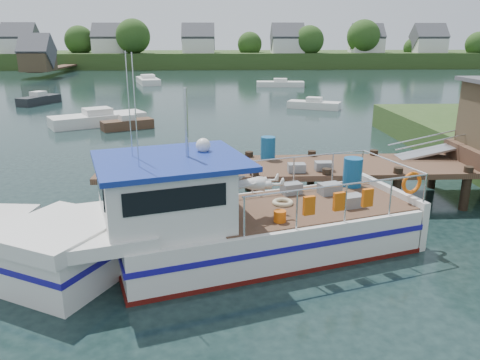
{
  "coord_description": "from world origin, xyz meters",
  "views": [
    {
      "loc": [
        -1.76,
        -16.55,
        5.94
      ],
      "look_at": [
        -1.0,
        -1.5,
        1.3
      ],
      "focal_mm": 35.0,
      "sensor_mm": 36.0,
      "label": 1
    }
  ],
  "objects_px": {
    "dock": "(440,141)",
    "moored_b": "(314,104)",
    "moored_a": "(98,119)",
    "moored_e": "(39,99)",
    "moored_d": "(148,80)",
    "moored_far": "(280,84)",
    "lobster_boat": "(218,225)",
    "moored_rowboat": "(127,124)",
    "moored_c": "(436,118)"
  },
  "relations": [
    {
      "from": "dock",
      "to": "moored_b",
      "type": "xyz_separation_m",
      "value": [
        0.08,
        23.2,
        -1.88
      ]
    },
    {
      "from": "moored_a",
      "to": "moored_e",
      "type": "bearing_deg",
      "value": 116.15
    },
    {
      "from": "moored_b",
      "to": "moored_d",
      "type": "xyz_separation_m",
      "value": [
        -17.25,
        23.05,
        0.07
      ]
    },
    {
      "from": "moored_far",
      "to": "lobster_boat",
      "type": "bearing_deg",
      "value": -108.42
    },
    {
      "from": "moored_e",
      "to": "lobster_boat",
      "type": "bearing_deg",
      "value": -49.19
    },
    {
      "from": "moored_rowboat",
      "to": "moored_d",
      "type": "height_order",
      "value": "moored_d"
    },
    {
      "from": "moored_d",
      "to": "moored_rowboat",
      "type": "bearing_deg",
      "value": -70.34
    },
    {
      "from": "moored_c",
      "to": "moored_e",
      "type": "relative_size",
      "value": 1.78
    },
    {
      "from": "dock",
      "to": "moored_c",
      "type": "xyz_separation_m",
      "value": [
        7.13,
        15.36,
        -1.8
      ]
    },
    {
      "from": "moored_rowboat",
      "to": "moored_far",
      "type": "distance_m",
      "value": 30.35
    },
    {
      "from": "dock",
      "to": "moored_far",
      "type": "height_order",
      "value": "dock"
    },
    {
      "from": "moored_b",
      "to": "moored_c",
      "type": "distance_m",
      "value": 10.54
    },
    {
      "from": "lobster_boat",
      "to": "moored_e",
      "type": "xyz_separation_m",
      "value": [
        -16.17,
        31.95,
        -0.59
      ]
    },
    {
      "from": "lobster_boat",
      "to": "moored_c",
      "type": "xyz_separation_m",
      "value": [
        15.4,
        20.07,
        -0.58
      ]
    },
    {
      "from": "moored_b",
      "to": "moored_c",
      "type": "height_order",
      "value": "moored_c"
    },
    {
      "from": "dock",
      "to": "moored_e",
      "type": "distance_m",
      "value": 36.65
    },
    {
      "from": "lobster_boat",
      "to": "moored_b",
      "type": "height_order",
      "value": "lobster_boat"
    },
    {
      "from": "moored_b",
      "to": "moored_e",
      "type": "xyz_separation_m",
      "value": [
        -24.53,
        4.04,
        0.07
      ]
    },
    {
      "from": "moored_rowboat",
      "to": "moored_c",
      "type": "height_order",
      "value": "moored_c"
    },
    {
      "from": "moored_a",
      "to": "moored_e",
      "type": "distance_m",
      "value": 13.44
    },
    {
      "from": "moored_b",
      "to": "moored_d",
      "type": "height_order",
      "value": "moored_d"
    },
    {
      "from": "moored_far",
      "to": "moored_b",
      "type": "xyz_separation_m",
      "value": [
        0.44,
        -18.47,
        -0.01
      ]
    },
    {
      "from": "dock",
      "to": "moored_e",
      "type": "relative_size",
      "value": 3.76
    },
    {
      "from": "dock",
      "to": "moored_b",
      "type": "bearing_deg",
      "value": 89.79
    },
    {
      "from": "moored_b",
      "to": "moored_e",
      "type": "height_order",
      "value": "moored_e"
    },
    {
      "from": "moored_c",
      "to": "moored_a",
      "type": "bearing_deg",
      "value": -163.76
    },
    {
      "from": "moored_b",
      "to": "moored_e",
      "type": "relative_size",
      "value": 1.05
    },
    {
      "from": "moored_d",
      "to": "moored_e",
      "type": "relative_size",
      "value": 1.65
    },
    {
      "from": "moored_a",
      "to": "moored_d",
      "type": "bearing_deg",
      "value": 81.36
    },
    {
      "from": "moored_far",
      "to": "moored_c",
      "type": "relative_size",
      "value": 0.76
    },
    {
      "from": "moored_far",
      "to": "dock",
      "type": "bearing_deg",
      "value": -98.24
    },
    {
      "from": "moored_a",
      "to": "moored_c",
      "type": "height_order",
      "value": "moored_c"
    },
    {
      "from": "moored_far",
      "to": "moored_d",
      "type": "xyz_separation_m",
      "value": [
        -16.81,
        4.58,
        0.07
      ]
    },
    {
      "from": "moored_far",
      "to": "moored_d",
      "type": "distance_m",
      "value": 17.43
    },
    {
      "from": "moored_rowboat",
      "to": "moored_far",
      "type": "relative_size",
      "value": 0.59
    },
    {
      "from": "dock",
      "to": "moored_a",
      "type": "relative_size",
      "value": 2.51
    },
    {
      "from": "moored_a",
      "to": "moored_e",
      "type": "height_order",
      "value": "moored_a"
    },
    {
      "from": "moored_e",
      "to": "moored_a",
      "type": "bearing_deg",
      "value": -40.07
    },
    {
      "from": "moored_rowboat",
      "to": "moored_far",
      "type": "xyz_separation_m",
      "value": [
        13.87,
        26.99,
        0.0
      ]
    },
    {
      "from": "moored_rowboat",
      "to": "moored_e",
      "type": "height_order",
      "value": "moored_e"
    },
    {
      "from": "dock",
      "to": "lobster_boat",
      "type": "height_order",
      "value": "lobster_boat"
    },
    {
      "from": "moored_far",
      "to": "moored_b",
      "type": "relative_size",
      "value": 1.29
    },
    {
      "from": "lobster_boat",
      "to": "moored_e",
      "type": "bearing_deg",
      "value": 99.39
    },
    {
      "from": "dock",
      "to": "moored_d",
      "type": "height_order",
      "value": "dock"
    },
    {
      "from": "moored_d",
      "to": "moored_far",
      "type": "bearing_deg",
      "value": -0.9
    },
    {
      "from": "lobster_boat",
      "to": "moored_d",
      "type": "distance_m",
      "value": 51.73
    },
    {
      "from": "dock",
      "to": "moored_far",
      "type": "xyz_separation_m",
      "value": [
        -0.35,
        41.67,
        -1.88
      ]
    },
    {
      "from": "moored_rowboat",
      "to": "moored_d",
      "type": "distance_m",
      "value": 31.71
    },
    {
      "from": "dock",
      "to": "moored_rowboat",
      "type": "xyz_separation_m",
      "value": [
        -14.23,
        14.68,
        -1.88
      ]
    },
    {
      "from": "lobster_boat",
      "to": "moored_c",
      "type": "distance_m",
      "value": 25.3
    }
  ]
}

